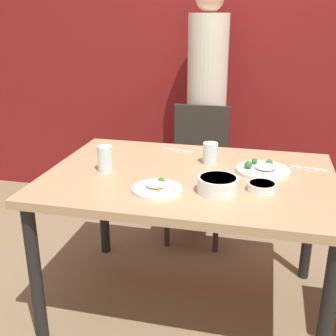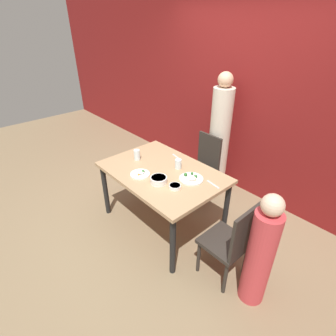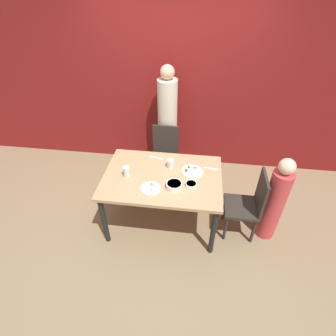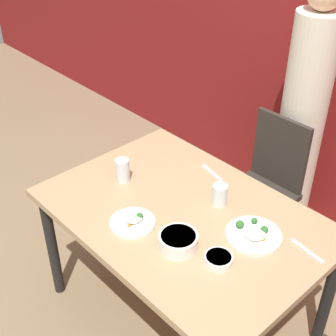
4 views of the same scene
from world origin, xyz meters
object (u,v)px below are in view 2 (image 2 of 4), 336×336
object	(u,v)px
chair_adult_spot	(203,165)
person_adult	(219,138)
person_child	(260,254)
bowl_curry	(159,180)
chair_child_spot	(231,241)
plate_rice_adult	(191,178)
glass_water_tall	(178,164)

from	to	relation	value
chair_adult_spot	person_adult	xyz separation A→B (m)	(-0.00, 0.31, 0.32)
person_child	bowl_curry	distance (m)	1.19
chair_child_spot	person_child	distance (m)	0.29
person_adult	plate_rice_adult	xyz separation A→B (m)	(0.43, -1.02, -0.02)
person_adult	glass_water_tall	bearing A→B (deg)	-80.34
person_adult	person_child	bearing A→B (deg)	-40.03
bowl_curry	plate_rice_adult	world-z (taller)	bowl_curry
bowl_curry	glass_water_tall	bearing A→B (deg)	103.07
chair_child_spot	glass_water_tall	xyz separation A→B (m)	(-0.96, 0.23, 0.33)
person_adult	glass_water_tall	size ratio (longest dim) A/B	15.26
person_child	person_adult	bearing A→B (deg)	139.97
plate_rice_adult	glass_water_tall	distance (m)	0.28
chair_adult_spot	chair_child_spot	distance (m)	1.42
person_child	glass_water_tall	world-z (taller)	person_child
person_child	bowl_curry	world-z (taller)	person_child
person_adult	plate_rice_adult	size ratio (longest dim) A/B	6.53
chair_adult_spot	person_adult	size ratio (longest dim) A/B	0.54
bowl_curry	chair_child_spot	bearing A→B (deg)	8.89
bowl_curry	plate_rice_adult	bearing A→B (deg)	58.32
glass_water_tall	chair_child_spot	bearing A→B (deg)	-13.40
chair_child_spot	bowl_curry	world-z (taller)	chair_child_spot
bowl_curry	chair_adult_spot	bearing A→B (deg)	103.77
chair_adult_spot	glass_water_tall	bearing A→B (deg)	-75.83
person_adult	plate_rice_adult	world-z (taller)	person_adult
plate_rice_adult	glass_water_tall	size ratio (longest dim) A/B	2.34
chair_adult_spot	person_adult	bearing A→B (deg)	90.00
chair_child_spot	glass_water_tall	bearing A→B (deg)	-103.40
person_adult	bowl_curry	xyz separation A→B (m)	(0.25, -1.32, -0.00)
chair_child_spot	plate_rice_adult	distance (m)	0.77
person_child	bowl_curry	bearing A→B (deg)	-173.26
chair_child_spot	chair_adult_spot	bearing A→B (deg)	-127.83
chair_adult_spot	plate_rice_adult	world-z (taller)	chair_adult_spot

